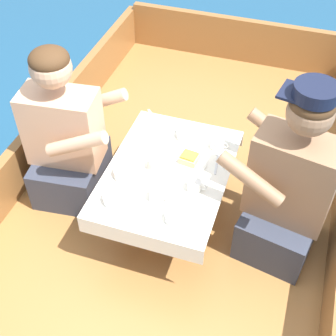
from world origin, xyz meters
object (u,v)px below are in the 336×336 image
object	(u,v)px
tin_can	(154,164)
coffee_cup_starboard	(157,195)
person_port	(66,140)
person_starboard	(289,190)
coffee_cup_port	(218,144)
coffee_cup_center	(195,185)
sandwich	(189,158)

from	to	relation	value
tin_can	coffee_cup_starboard	bearing A→B (deg)	-67.17
person_port	coffee_cup_starboard	size ratio (longest dim) A/B	9.38
person_port	person_starboard	world-z (taller)	person_starboard
coffee_cup_port	coffee_cup_center	xyz separation A→B (m)	(-0.03, -0.34, 0.00)
person_port	sandwich	distance (m)	0.70
person_starboard	tin_can	world-z (taller)	person_starboard
person_starboard	coffee_cup_port	size ratio (longest dim) A/B	10.11
coffee_cup_center	sandwich	bearing A→B (deg)	114.67
person_starboard	coffee_cup_port	bearing A→B (deg)	-17.75
coffee_cup_starboard	coffee_cup_center	world-z (taller)	coffee_cup_starboard
person_starboard	sandwich	size ratio (longest dim) A/B	10.04
person_port	tin_can	distance (m)	0.54
coffee_cup_starboard	coffee_cup_center	distance (m)	0.20
person_starboard	coffee_cup_starboard	size ratio (longest dim) A/B	10.07
person_starboard	coffee_cup_center	size ratio (longest dim) A/B	10.45
coffee_cup_port	coffee_cup_starboard	bearing A→B (deg)	-112.06
person_port	person_starboard	distance (m)	1.22
sandwich	tin_can	size ratio (longest dim) A/B	1.52
person_starboard	coffee_cup_starboard	xyz separation A→B (m)	(-0.60, -0.23, 0.00)
coffee_cup_center	person_starboard	bearing A→B (deg)	14.36
person_starboard	coffee_cup_starboard	world-z (taller)	person_starboard
sandwich	coffee_cup_port	distance (m)	0.20
person_starboard	coffee_cup_center	xyz separation A→B (m)	(-0.44, -0.11, -0.00)
person_starboard	coffee_cup_center	bearing A→B (deg)	25.28
coffee_cup_port	tin_can	xyz separation A→B (m)	(-0.27, -0.26, 0.00)
coffee_cup_port	tin_can	distance (m)	0.37
coffee_cup_starboard	person_starboard	bearing A→B (deg)	21.32
tin_can	sandwich	bearing A→B (deg)	29.56
sandwich	tin_can	bearing A→B (deg)	-150.44
sandwich	tin_can	distance (m)	0.18
person_starboard	coffee_cup_port	xyz separation A→B (m)	(-0.41, 0.23, -0.00)
coffee_cup_center	coffee_cup_starboard	bearing A→B (deg)	-142.26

